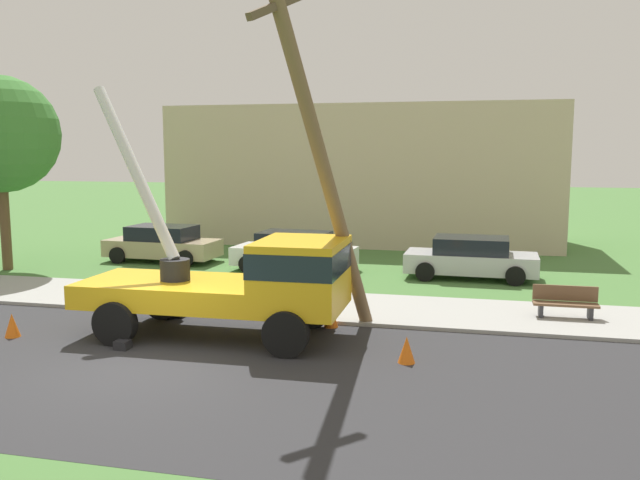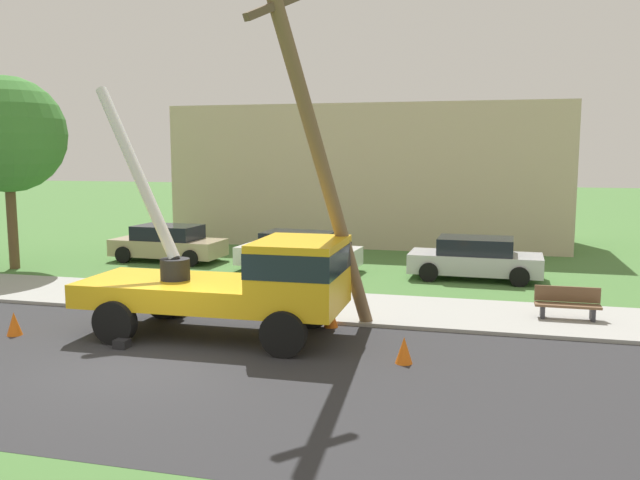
% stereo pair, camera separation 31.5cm
% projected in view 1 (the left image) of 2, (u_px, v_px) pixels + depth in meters
% --- Properties ---
extents(ground_plane, '(120.00, 120.00, 0.00)m').
position_uv_depth(ground_plane, '(298.00, 266.00, 24.97)').
color(ground_plane, '#477538').
extents(road_asphalt, '(80.00, 8.05, 0.01)m').
position_uv_depth(road_asphalt, '(143.00, 366.00, 13.40)').
color(road_asphalt, '#2B2B2D').
rests_on(road_asphalt, ground).
extents(sidewalk_strip, '(80.00, 3.41, 0.10)m').
position_uv_depth(sidewalk_strip, '(240.00, 302.00, 18.91)').
color(sidewalk_strip, '#9E9E99').
rests_on(sidewalk_strip, ground).
extents(utility_truck, '(6.79, 3.20, 5.98)m').
position_uv_depth(utility_truck, '(247.00, 279.00, 15.25)').
color(utility_truck, gold).
rests_on(utility_truck, ground).
extents(leaning_utility_pole, '(2.09, 3.82, 8.38)m').
position_uv_depth(leaning_utility_pole, '(320.00, 154.00, 14.71)').
color(leaning_utility_pole, brown).
rests_on(leaning_utility_pole, ground).
extents(traffic_cone_ahead, '(0.36, 0.36, 0.56)m').
position_uv_depth(traffic_cone_ahead, '(407.00, 350.00, 13.57)').
color(traffic_cone_ahead, orange).
rests_on(traffic_cone_ahead, ground).
extents(traffic_cone_behind, '(0.36, 0.36, 0.56)m').
position_uv_depth(traffic_cone_behind, '(12.00, 325.00, 15.47)').
color(traffic_cone_behind, orange).
rests_on(traffic_cone_behind, ground).
extents(traffic_cone_curbside, '(0.36, 0.36, 0.56)m').
position_uv_depth(traffic_cone_curbside, '(331.00, 316.00, 16.35)').
color(traffic_cone_curbside, orange).
rests_on(traffic_cone_curbside, ground).
extents(parked_sedan_tan, '(4.48, 2.16, 1.42)m').
position_uv_depth(parked_sedan_tan, '(163.00, 244.00, 25.96)').
color(parked_sedan_tan, tan).
rests_on(parked_sedan_tan, ground).
extents(parked_sedan_white, '(4.52, 2.22, 1.42)m').
position_uv_depth(parked_sedan_white, '(294.00, 251.00, 23.96)').
color(parked_sedan_white, silver).
rests_on(parked_sedan_white, ground).
extents(parked_sedan_silver, '(4.45, 2.11, 1.42)m').
position_uv_depth(parked_sedan_silver, '(471.00, 258.00, 22.52)').
color(parked_sedan_silver, '#B7B7BF').
rests_on(parked_sedan_silver, ground).
extents(park_bench, '(1.60, 0.45, 0.90)m').
position_uv_depth(park_bench, '(565.00, 303.00, 16.91)').
color(park_bench, brown).
rests_on(park_bench, ground).
extents(lowrise_building_backdrop, '(18.00, 6.00, 6.40)m').
position_uv_depth(lowrise_building_backdrop, '(364.00, 174.00, 31.80)').
color(lowrise_building_backdrop, '#C6B293').
rests_on(lowrise_building_backdrop, ground).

